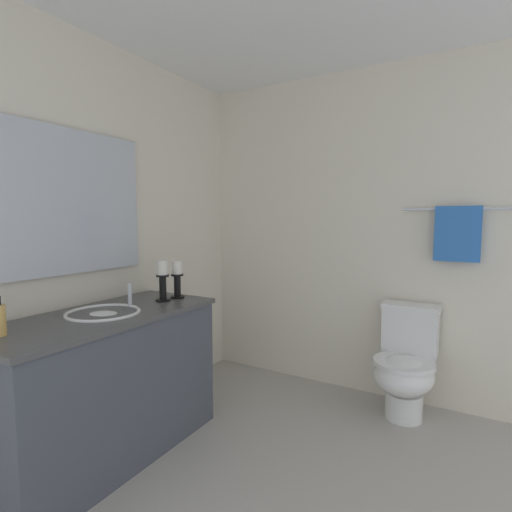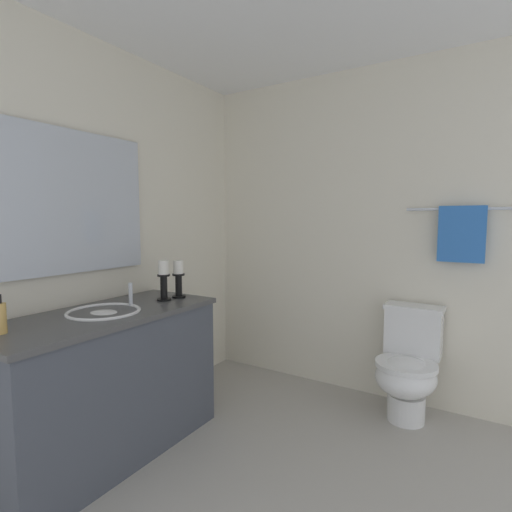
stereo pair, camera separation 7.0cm
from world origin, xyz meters
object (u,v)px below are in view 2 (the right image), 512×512
object	(u,v)px
towel_bar	(463,209)
vanity_cabinet	(107,383)
towel_near_vanity	(461,234)
candle_holder_tall	(179,278)
toilet	(408,366)
soap_bottle	(0,318)
sink_basin	(104,319)
candle_holder_short	(164,279)
mirror	(69,202)

from	to	relation	value
towel_bar	vanity_cabinet	bearing A→B (deg)	-137.35
towel_bar	towel_near_vanity	size ratio (longest dim) A/B	1.88
towel_bar	candle_holder_tall	bearing A→B (deg)	-147.97
toilet	candle_holder_tall	bearing A→B (deg)	-149.83
soap_bottle	towel_near_vanity	world-z (taller)	towel_near_vanity
sink_basin	towel_bar	bearing A→B (deg)	42.63
candle_holder_short	soap_bottle	bearing A→B (deg)	-96.62
candle_holder_short	mirror	bearing A→B (deg)	-129.34
vanity_cabinet	towel_bar	size ratio (longest dim) A/B	1.87
sink_basin	candle_holder_short	xyz separation A→B (m)	(0.05, 0.41, 0.17)
candle_holder_short	toilet	size ratio (longest dim) A/B	0.34
vanity_cabinet	mirror	distance (m)	1.07
sink_basin	soap_bottle	distance (m)	0.52
candle_holder_tall	towel_near_vanity	size ratio (longest dim) A/B	0.67
toilet	towel_bar	world-z (taller)	towel_bar
mirror	towel_bar	bearing A→B (deg)	38.21
sink_basin	candle_holder_tall	size ratio (longest dim) A/B	1.63
sink_basin	towel_near_vanity	size ratio (longest dim) A/B	1.09
sink_basin	candle_holder_tall	world-z (taller)	candle_holder_tall
candle_holder_tall	towel_near_vanity	bearing A→B (deg)	31.55
soap_bottle	toilet	size ratio (longest dim) A/B	0.24
candle_holder_tall	soap_bottle	distance (m)	1.05
sink_basin	candle_holder_short	world-z (taller)	candle_holder_short
mirror	toilet	size ratio (longest dim) A/B	1.38
soap_bottle	candle_holder_short	bearing A→B (deg)	83.38
mirror	candle_holder_short	distance (m)	0.72
sink_basin	toilet	bearing A→B (deg)	43.05
soap_bottle	towel_bar	world-z (taller)	towel_bar
vanity_cabinet	toilet	size ratio (longest dim) A/B	1.73
sink_basin	towel_bar	xyz separation A→B (m)	(1.65, 1.52, 0.62)
mirror	candle_holder_tall	bearing A→B (deg)	56.66
candle_holder_short	sink_basin	bearing A→B (deg)	-97.68
toilet	towel_near_vanity	world-z (taller)	towel_near_vanity
candle_holder_short	towel_bar	distance (m)	1.99
sink_basin	soap_bottle	xyz separation A→B (m)	(-0.05, -0.51, 0.11)
vanity_cabinet	sink_basin	size ratio (longest dim) A/B	3.23
candle_holder_short	vanity_cabinet	bearing A→B (deg)	-97.66
vanity_cabinet	toilet	world-z (taller)	vanity_cabinet
sink_basin	soap_bottle	world-z (taller)	soap_bottle
toilet	towel_near_vanity	bearing A→B (deg)	37.93
candle_holder_tall	candle_holder_short	bearing A→B (deg)	-96.38
soap_bottle	toilet	bearing A→B (deg)	51.45
vanity_cabinet	candle_holder_short	xyz separation A→B (m)	(0.05, 0.41, 0.55)
towel_near_vanity	candle_holder_tall	bearing A→B (deg)	-148.45
vanity_cabinet	toilet	bearing A→B (deg)	43.07
toilet	towel_near_vanity	distance (m)	0.94
towel_near_vanity	sink_basin	bearing A→B (deg)	-137.71
mirror	towel_bar	distance (m)	2.45
vanity_cabinet	candle_holder_tall	size ratio (longest dim) A/B	5.27
mirror	sink_basin	bearing A→B (deg)	0.20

